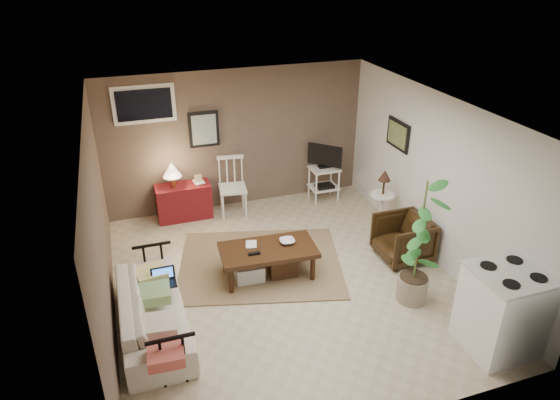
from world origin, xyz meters
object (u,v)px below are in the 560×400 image
object	(u,v)px
sofa	(152,305)
spindle_chair	(233,188)
armchair	(403,237)
potted_plant	(419,239)
tv_stand	(324,172)
side_table	(383,193)
stove	(503,310)
coffee_table	(268,260)
red_console	(183,198)

from	to	relation	value
sofa	spindle_chair	bearing A→B (deg)	-31.76
armchair	potted_plant	distance (m)	1.13
spindle_chair	tv_stand	size ratio (longest dim) A/B	0.94
side_table	armchair	distance (m)	0.92
armchair	stove	distance (m)	1.96
sofa	spindle_chair	world-z (taller)	spindle_chair
tv_stand	stove	xyz separation A→B (m)	(0.41, -4.09, -0.04)
coffee_table	tv_stand	xyz separation A→B (m)	(1.68, 1.96, 0.28)
armchair	potted_plant	world-z (taller)	potted_plant
red_console	tv_stand	bearing A→B (deg)	-3.13
red_console	spindle_chair	world-z (taller)	red_console
tv_stand	potted_plant	size ratio (longest dim) A/B	0.61
side_table	coffee_table	bearing A→B (deg)	-162.04
sofa	stove	bearing A→B (deg)	-112.50
armchair	red_console	bearing A→B (deg)	-128.99
coffee_table	side_table	bearing A→B (deg)	17.96
side_table	armchair	bearing A→B (deg)	-98.11
sofa	side_table	world-z (taller)	side_table
sofa	red_console	world-z (taller)	red_console
red_console	stove	bearing A→B (deg)	-55.41
coffee_table	potted_plant	size ratio (longest dim) A/B	0.78
red_console	armchair	bearing A→B (deg)	-38.65
red_console	armchair	xyz separation A→B (m)	(2.84, -2.27, 0.00)
armchair	potted_plant	bearing A→B (deg)	-23.81
tv_stand	stove	distance (m)	4.11
spindle_chair	armchair	distance (m)	2.96
coffee_table	stove	xyz separation A→B (m)	(2.08, -2.13, 0.24)
armchair	spindle_chair	bearing A→B (deg)	-137.62
red_console	armchair	distance (m)	3.64
side_table	potted_plant	size ratio (longest dim) A/B	0.60
tv_stand	stove	size ratio (longest dim) A/B	1.02
spindle_chair	stove	size ratio (longest dim) A/B	0.96
coffee_table	spindle_chair	distance (m)	2.01
tv_stand	potted_plant	bearing A→B (deg)	-91.08
side_table	potted_plant	world-z (taller)	potted_plant
spindle_chair	coffee_table	bearing A→B (deg)	-90.11
coffee_table	side_table	size ratio (longest dim) A/B	1.29
armchair	coffee_table	bearing A→B (deg)	-95.42
potted_plant	tv_stand	bearing A→B (deg)	88.92
spindle_chair	armchair	bearing A→B (deg)	-47.29
potted_plant	coffee_table	bearing A→B (deg)	146.23
tv_stand	armchair	size ratio (longest dim) A/B	1.46
tv_stand	side_table	world-z (taller)	tv_stand
tv_stand	coffee_table	bearing A→B (deg)	-130.58
red_console	spindle_chair	distance (m)	0.85
sofa	side_table	xyz separation A→B (m)	(3.74, 1.30, 0.27)
armchair	stove	size ratio (longest dim) A/B	0.70
sofa	stove	distance (m)	4.00
spindle_chair	side_table	size ratio (longest dim) A/B	0.96
armchair	potted_plant	xyz separation A→B (m)	(-0.39, -0.90, 0.56)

